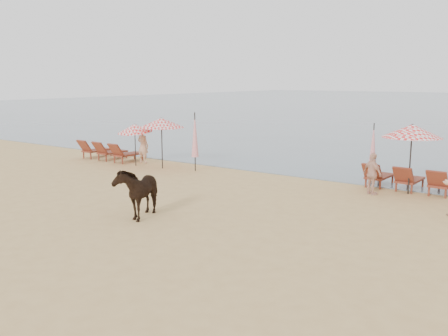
# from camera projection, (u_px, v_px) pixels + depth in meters

# --- Properties ---
(ground) EXTENTS (120.00, 120.00, 0.00)m
(ground) POSITION_uv_depth(u_px,v_px,m) (114.00, 236.00, 13.18)
(ground) COLOR tan
(ground) RESTS_ON ground
(lounger_cluster_left) EXTENTS (3.12, 1.87, 0.68)m
(lounger_cluster_left) POSITION_uv_depth(u_px,v_px,m) (109.00, 151.00, 25.37)
(lounger_cluster_left) COLOR maroon
(lounger_cluster_left) RESTS_ON ground
(lounger_cluster_right) EXTENTS (4.25, 1.95, 0.66)m
(lounger_cluster_right) POSITION_uv_depth(u_px,v_px,m) (424.00, 180.00, 18.08)
(lounger_cluster_right) COLOR maroon
(lounger_cluster_right) RESTS_ON ground
(umbrella_open_left_a) EXTENTS (2.07, 2.07, 2.35)m
(umbrella_open_left_a) POSITION_uv_depth(u_px,v_px,m) (161.00, 123.00, 22.73)
(umbrella_open_left_a) COLOR black
(umbrella_open_left_a) RESTS_ON ground
(umbrella_open_left_b) EXTENTS (1.63, 1.66, 2.08)m
(umbrella_open_left_b) POSITION_uv_depth(u_px,v_px,m) (135.00, 128.00, 23.47)
(umbrella_open_left_b) COLOR black
(umbrella_open_left_b) RESTS_ON ground
(umbrella_open_right) EXTENTS (2.07, 2.07, 2.53)m
(umbrella_open_right) POSITION_uv_depth(u_px,v_px,m) (412.00, 131.00, 17.59)
(umbrella_open_right) COLOR black
(umbrella_open_right) RESTS_ON ground
(umbrella_closed_left) EXTENTS (0.32, 0.32, 2.64)m
(umbrella_closed_left) POSITION_uv_depth(u_px,v_px,m) (195.00, 135.00, 22.17)
(umbrella_closed_left) COLOR black
(umbrella_closed_left) RESTS_ON ground
(umbrella_closed_right) EXTENTS (0.28, 0.28, 2.33)m
(umbrella_closed_right) POSITION_uv_depth(u_px,v_px,m) (373.00, 145.00, 20.34)
(umbrella_closed_right) COLOR black
(umbrella_closed_right) RESTS_ON ground
(cow) EXTENTS (1.46, 2.03, 1.56)m
(cow) POSITION_uv_depth(u_px,v_px,m) (138.00, 191.00, 14.95)
(cow) COLOR black
(cow) RESTS_ON ground
(beachgoer_left) EXTENTS (0.66, 0.46, 1.71)m
(beachgoer_left) POSITION_uv_depth(u_px,v_px,m) (143.00, 146.00, 24.45)
(beachgoer_left) COLOR tan
(beachgoer_left) RESTS_ON ground
(beachgoer_right_b) EXTENTS (0.95, 0.76, 1.51)m
(beachgoer_right_b) POSITION_uv_depth(u_px,v_px,m) (372.00, 174.00, 17.77)
(beachgoer_right_b) COLOR tan
(beachgoer_right_b) RESTS_ON ground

